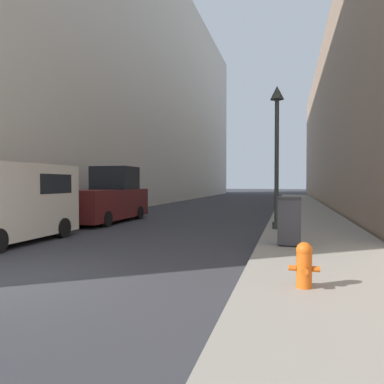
% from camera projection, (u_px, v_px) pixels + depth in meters
% --- Properties ---
extents(ground_plane, '(200.00, 200.00, 0.00)m').
position_uv_depth(ground_plane, '(1.00, 283.00, 6.66)').
color(ground_plane, '#333338').
extents(sidewalk_right, '(3.41, 60.00, 0.12)m').
position_uv_depth(sidewalk_right, '(304.00, 211.00, 22.62)').
color(sidewalk_right, gray).
rests_on(sidewalk_right, ground).
extents(building_left_glass, '(12.00, 60.00, 21.18)m').
position_uv_depth(building_left_glass, '(109.00, 87.00, 34.33)').
color(building_left_glass, beige).
rests_on(building_left_glass, ground).
extents(fire_hydrant, '(0.48, 0.37, 0.72)m').
position_uv_depth(fire_hydrant, '(304.00, 264.00, 5.90)').
color(fire_hydrant, '#D15614').
rests_on(fire_hydrant, sidewalk_right).
extents(trash_bin, '(0.61, 0.66, 1.28)m').
position_uv_depth(trash_bin, '(289.00, 220.00, 9.93)').
color(trash_bin, '#3D3D42').
rests_on(trash_bin, sidewalk_right).
extents(lamppost, '(0.48, 0.48, 5.11)m').
position_uv_depth(lamppost, '(277.00, 136.00, 13.33)').
color(lamppost, '#2D332D').
rests_on(lamppost, sidewalk_right).
extents(white_van, '(2.02, 4.59, 2.34)m').
position_uv_depth(white_van, '(9.00, 200.00, 11.01)').
color(white_van, beige).
rests_on(white_van, ground).
extents(pickup_truck, '(2.05, 5.41, 2.54)m').
position_uv_depth(pickup_truck, '(108.00, 199.00, 17.00)').
color(pickup_truck, '#561919').
rests_on(pickup_truck, ground).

